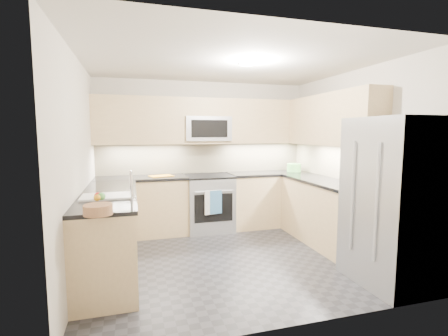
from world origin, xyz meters
TOP-DOWN VIEW (x-y plane):
  - floor at (0.00, 0.00)m, footprint 3.60×3.20m
  - ceiling at (0.00, 0.00)m, footprint 3.60×3.20m
  - wall_back at (0.00, 1.60)m, footprint 3.60×0.02m
  - wall_front at (0.00, -1.60)m, footprint 3.60×0.02m
  - wall_left at (-1.80, 0.00)m, footprint 0.02×3.20m
  - wall_right at (1.80, 0.00)m, footprint 0.02×3.20m
  - base_cab_back_left at (-1.09, 1.30)m, footprint 1.42×0.60m
  - base_cab_back_right at (1.09, 1.30)m, footprint 1.42×0.60m
  - base_cab_right at (1.50, 0.15)m, footprint 0.60×1.70m
  - base_cab_peninsula at (-1.50, 0.00)m, footprint 0.60×2.00m
  - countertop_back_left at (-1.09, 1.30)m, footprint 1.42×0.63m
  - countertop_back_right at (1.09, 1.30)m, footprint 1.42×0.63m
  - countertop_right at (1.50, 0.15)m, footprint 0.63×1.70m
  - countertop_peninsula at (-1.50, 0.00)m, footprint 0.63×2.00m
  - upper_cab_back at (0.00, 1.43)m, footprint 3.60×0.35m
  - upper_cab_right at (1.62, 0.28)m, footprint 0.35×1.95m
  - backsplash_back at (0.00, 1.60)m, footprint 3.60×0.01m
  - backsplash_right at (1.80, 0.45)m, footprint 0.01×2.30m
  - gas_range at (0.00, 1.28)m, footprint 0.76×0.65m
  - range_cooktop at (0.00, 1.28)m, footprint 0.76×0.65m
  - oven_door_glass at (0.00, 0.95)m, footprint 0.62×0.02m
  - oven_handle at (0.00, 0.93)m, footprint 0.60×0.02m
  - microwave at (0.00, 1.40)m, footprint 0.76×0.40m
  - microwave_door at (0.00, 1.20)m, footprint 0.60×0.01m
  - refrigerator at (1.45, -1.15)m, footprint 0.70×0.90m
  - fridge_handle_left at (1.08, -1.33)m, footprint 0.02×0.02m
  - fridge_handle_right at (1.08, -0.97)m, footprint 0.02×0.02m
  - sink_basin at (-1.50, -0.25)m, footprint 0.52×0.38m
  - faucet at (-1.24, -0.25)m, footprint 0.03×0.03m
  - utensil_bowl at (1.57, 1.27)m, footprint 0.29×0.29m
  - cutting_board at (-0.78, 1.29)m, footprint 0.41×0.33m
  - fruit_basket at (-1.51, -1.03)m, footprint 0.26×0.26m
  - fruit_apple at (-1.54, -0.77)m, footprint 0.07×0.07m
  - fruit_pear at (-1.50, -0.80)m, footprint 0.07×0.07m
  - dish_towel_check at (-0.06, 0.91)m, footprint 0.20×0.06m
  - dish_towel_blue at (0.03, 0.91)m, footprint 0.20×0.03m
  - fruit_orange at (-1.54, -0.85)m, footprint 0.06×0.06m

SIDE VIEW (x-z plane):
  - floor at x=0.00m, z-range 0.00..0.00m
  - base_cab_back_left at x=-1.09m, z-range 0.00..0.90m
  - base_cab_back_right at x=1.09m, z-range 0.00..0.90m
  - base_cab_right at x=1.50m, z-range 0.00..0.90m
  - base_cab_peninsula at x=-1.50m, z-range 0.00..0.90m
  - oven_door_glass at x=0.00m, z-range 0.22..0.68m
  - gas_range at x=0.00m, z-range 0.00..0.91m
  - dish_towel_check at x=-0.06m, z-range 0.36..0.74m
  - dish_towel_blue at x=0.03m, z-range 0.37..0.73m
  - oven_handle at x=0.00m, z-range 0.71..0.73m
  - sink_basin at x=-1.50m, z-range 0.80..0.96m
  - refrigerator at x=1.45m, z-range 0.00..1.80m
  - range_cooktop at x=0.00m, z-range 0.90..0.93m
  - countertop_back_left at x=-1.09m, z-range 0.90..0.94m
  - countertop_back_right at x=1.09m, z-range 0.90..0.94m
  - countertop_right at x=1.50m, z-range 0.90..0.94m
  - countertop_peninsula at x=-1.50m, z-range 0.90..0.94m
  - cutting_board at x=-0.78m, z-range 0.94..0.95m
  - fridge_handle_left at x=1.08m, z-range 0.35..1.55m
  - fridge_handle_right at x=1.08m, z-range 0.35..1.55m
  - fruit_basket at x=-1.51m, z-range 0.94..1.03m
  - utensil_bowl at x=1.57m, z-range 0.94..1.08m
  - fruit_orange at x=-1.54m, z-range 1.02..1.08m
  - fruit_apple at x=-1.54m, z-range 1.02..1.09m
  - fruit_pear at x=-1.50m, z-range 1.02..1.09m
  - faucet at x=-1.24m, z-range 0.94..1.22m
  - backsplash_back at x=0.00m, z-range 0.94..1.45m
  - backsplash_right at x=1.80m, z-range 0.94..1.45m
  - wall_back at x=0.00m, z-range 0.00..2.50m
  - wall_front at x=0.00m, z-range 0.00..2.50m
  - wall_left at x=-1.80m, z-range 0.00..2.50m
  - wall_right at x=1.80m, z-range 0.00..2.50m
  - microwave at x=0.00m, z-range 1.50..1.90m
  - microwave_door at x=0.00m, z-range 1.56..1.84m
  - upper_cab_back at x=0.00m, z-range 1.45..2.20m
  - upper_cab_right at x=1.62m, z-range 1.45..2.20m
  - ceiling at x=0.00m, z-range 2.49..2.51m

